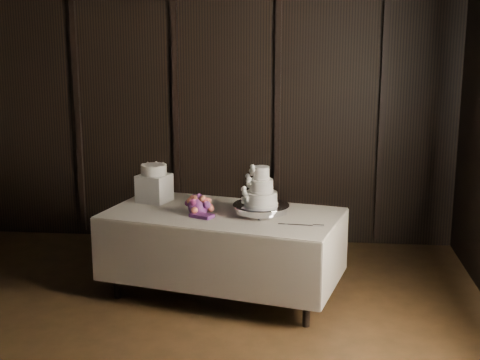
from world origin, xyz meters
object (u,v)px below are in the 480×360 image
Objects in this scene: small_cake at (154,170)px; bouquet at (198,206)px; cake_stand at (261,210)px; display_table at (223,250)px; box_pedestal at (154,188)px; wedding_cake at (258,190)px.

bouquet is at bearing -38.31° from small_cake.
display_table is at bearing 172.70° from cake_stand.
bouquet is 0.64m from small_cake.
bouquet is (-0.54, -0.01, 0.02)m from cake_stand.
cake_stand is at bearing -19.50° from box_pedestal.
bouquet is 1.74× the size of small_cake.
wedding_cake is at bearing -20.65° from box_pedestal.
wedding_cake is 1.27× the size of box_pedestal.
box_pedestal is at bearing 0.00° from small_cake.
display_table is 0.51m from cake_stand.
display_table is at bearing 14.86° from bouquet.
box_pedestal reaches higher than cake_stand.
box_pedestal reaches higher than bouquet.
small_cake is at bearing 160.50° from cake_stand.
display_table is at bearing 152.16° from wedding_cake.
cake_stand is at bearing 1.25° from bouquet.
small_cake is at bearing 168.78° from display_table.
box_pedestal is (-0.67, 0.31, 0.47)m from display_table.
display_table is 0.65m from wedding_cake.
small_cake is (-0.67, 0.31, 0.64)m from display_table.
box_pedestal reaches higher than display_table.
wedding_cake reaches higher than small_cake.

